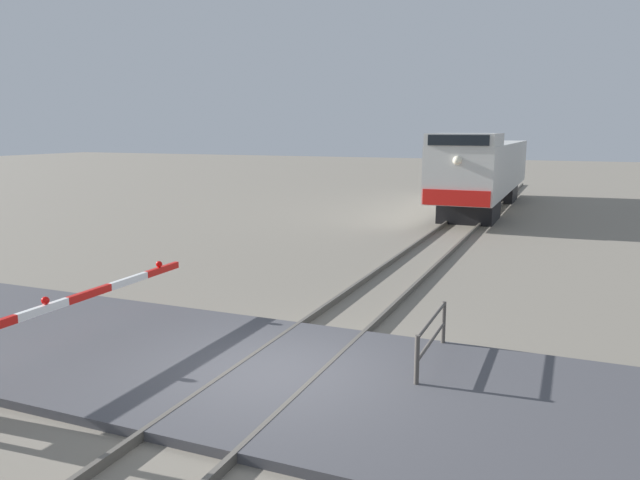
% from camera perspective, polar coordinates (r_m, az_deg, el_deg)
% --- Properties ---
extents(ground_plane, '(160.00, 160.00, 0.00)m').
position_cam_1_polar(ground_plane, '(10.58, -4.20, -12.75)').
color(ground_plane, gray).
extents(rail_track_left, '(0.08, 80.00, 0.15)m').
position_cam_1_polar(rail_track_left, '(10.87, -7.66, -11.74)').
color(rail_track_left, '#59544C').
rests_on(rail_track_left, ground_plane).
extents(rail_track_right, '(0.08, 80.00, 0.15)m').
position_cam_1_polar(rail_track_right, '(10.27, -0.54, -13.00)').
color(rail_track_right, '#59544C').
rests_on(rail_track_right, ground_plane).
extents(road_surface, '(36.00, 5.10, 0.14)m').
position_cam_1_polar(road_surface, '(10.55, -4.21, -12.39)').
color(road_surface, '#47474C').
rests_on(road_surface, ground_plane).
extents(locomotive, '(2.86, 15.99, 3.97)m').
position_cam_1_polar(locomotive, '(32.90, 14.97, 6.33)').
color(locomotive, black).
rests_on(locomotive, ground_plane).
extents(guard_railing, '(0.08, 2.16, 0.95)m').
position_cam_1_polar(guard_railing, '(10.91, 10.32, -8.76)').
color(guard_railing, '#4C4742').
rests_on(guard_railing, ground_plane).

